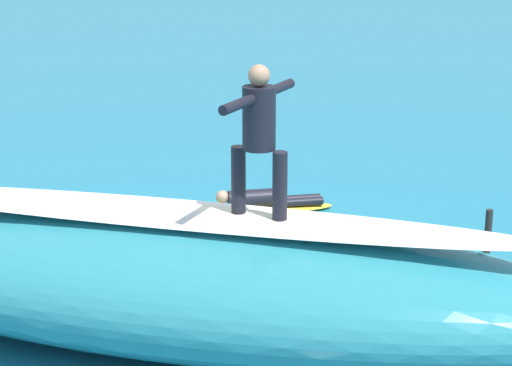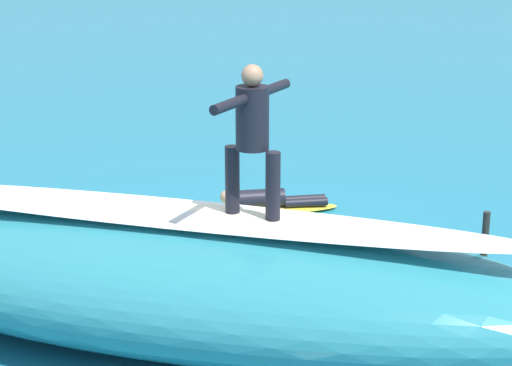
{
  "view_description": "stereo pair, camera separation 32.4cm",
  "coord_description": "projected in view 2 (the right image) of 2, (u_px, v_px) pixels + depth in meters",
  "views": [
    {
      "loc": [
        -4.83,
        10.04,
        4.52
      ],
      "look_at": [
        -0.66,
        -0.06,
        1.15
      ],
      "focal_mm": 64.69,
      "sensor_mm": 36.0,
      "label": 1
    },
    {
      "loc": [
        -5.13,
        9.91,
        4.52
      ],
      "look_at": [
        -0.66,
        -0.06,
        1.15
      ],
      "focal_mm": 64.69,
      "sensor_mm": 36.0,
      "label": 2
    }
  ],
  "objects": [
    {
      "name": "surfer_riding",
      "position": [
        252.0,
        129.0,
        8.99
      ],
      "size": [
        0.61,
        1.45,
        1.53
      ],
      "rotation": [
        0.0,
        0.0,
        -0.08
      ],
      "color": "black",
      "rests_on": "surfboard_riding"
    },
    {
      "name": "surfboard_riding",
      "position": [
        252.0,
        220.0,
        9.27
      ],
      "size": [
        2.23,
        0.67,
        0.1
      ],
      "primitive_type": "ellipsoid",
      "rotation": [
        0.0,
        0.0,
        -0.08
      ],
      "color": "#EAE5C6",
      "rests_on": "wave_crest"
    },
    {
      "name": "wave_foam_lip",
      "position": [
        176.0,
        214.0,
        9.49
      ],
      "size": [
        7.57,
        1.92,
        0.08
      ],
      "primitive_type": "ellipsoid",
      "rotation": [
        0.0,
        0.0,
        0.14
      ],
      "color": "white",
      "rests_on": "wave_crest"
    },
    {
      "name": "ground_plane",
      "position": [
        208.0,
        262.0,
        11.98
      ],
      "size": [
        120.0,
        120.0,
        0.0
      ],
      "primitive_type": "plane",
      "color": "teal"
    },
    {
      "name": "buoy_marker",
      "position": [
        481.0,
        292.0,
        10.11
      ],
      "size": [
        0.78,
        0.78,
        1.32
      ],
      "color": "yellow",
      "rests_on": "ground_plane"
    },
    {
      "name": "foam_patch_mid",
      "position": [
        277.0,
        233.0,
        12.92
      ],
      "size": [
        1.16,
        0.88,
        0.08
      ],
      "primitive_type": "ellipsoid",
      "rotation": [
        0.0,
        0.0,
        3.0
      ],
      "color": "white",
      "rests_on": "ground_plane"
    },
    {
      "name": "surfboard_paddling",
      "position": [
        258.0,
        210.0,
        13.86
      ],
      "size": [
        2.29,
        1.77,
        0.09
      ],
      "primitive_type": "ellipsoid",
      "rotation": [
        0.0,
        0.0,
        0.59
      ],
      "color": "yellow",
      "rests_on": "ground_plane"
    },
    {
      "name": "wave_crest",
      "position": [
        178.0,
        279.0,
        9.7
      ],
      "size": [
        9.11,
        3.78,
        1.38
      ],
      "primitive_type": "ellipsoid",
      "rotation": [
        0.0,
        0.0,
        0.14
      ],
      "color": "teal",
      "rests_on": "ground_plane"
    },
    {
      "name": "surfer_paddling",
      "position": [
        266.0,
        199.0,
        13.83
      ],
      "size": [
        1.44,
        1.07,
        0.29
      ],
      "rotation": [
        0.0,
        0.0,
        0.59
      ],
      "color": "black",
      "rests_on": "surfboard_paddling"
    }
  ]
}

